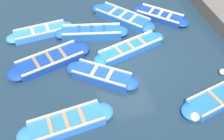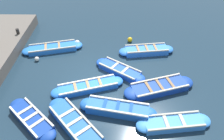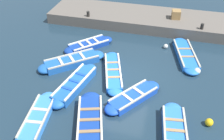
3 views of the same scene
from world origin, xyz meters
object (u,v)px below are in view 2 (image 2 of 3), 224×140
at_px(boat_broadside, 174,123).
at_px(boat_far_corner, 146,50).
at_px(boat_stern_in, 75,124).
at_px(boat_end_of_row, 118,109).
at_px(boat_inner_gap, 88,87).
at_px(bollard_mid_north, 18,31).
at_px(buoy_yellow_far, 130,40).
at_px(buoy_white_drifting, 37,59).
at_px(boat_alongside, 159,87).
at_px(boat_near_quay, 53,48).
at_px(boat_outer_left, 120,70).
at_px(boat_drifting, 32,119).
at_px(buoy_orange_near, 77,43).

bearing_deg(boat_broadside, boat_far_corner, 95.91).
bearing_deg(boat_stern_in, boat_end_of_row, 25.68).
height_order(boat_inner_gap, boat_far_corner, boat_far_corner).
xyz_separation_m(boat_far_corner, bollard_mid_north, (-8.34, 1.04, 0.72)).
bearing_deg(bollard_mid_north, buoy_yellow_far, 2.29).
bearing_deg(boat_inner_gap, buoy_yellow_far, 62.87).
distance_m(boat_far_corner, buoy_white_drifting, 6.76).
bearing_deg(boat_broadside, boat_alongside, 97.33).
bearing_deg(boat_far_corner, boat_inner_gap, -135.17).
relative_size(boat_near_quay, boat_outer_left, 1.29).
xyz_separation_m(boat_near_quay, boat_alongside, (6.28, -3.61, 0.03)).
distance_m(boat_near_quay, boat_broadside, 8.77).
distance_m(boat_far_corner, buoy_yellow_far, 1.65).
distance_m(boat_drifting, buoy_orange_near, 6.40).
height_order(boat_outer_left, boat_end_of_row, boat_end_of_row).
height_order(bollard_mid_north, buoy_white_drifting, bollard_mid_north).
bearing_deg(buoy_white_drifting, boat_drifting, -76.92).
bearing_deg(boat_outer_left, boat_stern_in, -117.55).
bearing_deg(boat_end_of_row, buoy_white_drifting, 141.02).
xyz_separation_m(boat_outer_left, boat_end_of_row, (-0.14, -2.89, 0.04)).
height_order(boat_stern_in, boat_far_corner, boat_stern_in).
xyz_separation_m(boat_far_corner, buoy_yellow_far, (-0.97, 1.33, -0.01)).
bearing_deg(buoy_white_drifting, boat_far_corner, 8.00).
height_order(boat_alongside, buoy_orange_near, boat_alongside).
height_order(bollard_mid_north, buoy_orange_near, bollard_mid_north).
xyz_separation_m(boat_inner_gap, boat_far_corner, (3.36, 3.34, 0.03)).
relative_size(boat_inner_gap, boat_stern_in, 1.13).
bearing_deg(boat_inner_gap, boat_outer_left, 39.64).
bearing_deg(buoy_orange_near, boat_stern_in, -82.92).
xyz_separation_m(boat_alongside, buoy_yellow_far, (-1.26, 4.70, -0.01)).
distance_m(bollard_mid_north, buoy_orange_near, 3.92).
xyz_separation_m(boat_near_quay, buoy_orange_near, (1.50, 0.62, 0.03)).
distance_m(boat_drifting, boat_far_corner, 7.84).
bearing_deg(buoy_white_drifting, buoy_yellow_far, 21.65).
height_order(boat_far_corner, boat_broadside, boat_far_corner).
height_order(boat_stern_in, boat_broadside, boat_stern_in).
bearing_deg(buoy_orange_near, boat_far_corner, -10.84).
relative_size(boat_outer_left, buoy_white_drifting, 11.16).
bearing_deg(boat_alongside, boat_inner_gap, 179.53).
relative_size(boat_stern_in, boat_far_corner, 0.95).
bearing_deg(boat_end_of_row, boat_drifting, -171.35).
bearing_deg(boat_near_quay, boat_alongside, -29.89).
xyz_separation_m(boat_inner_gap, boat_alongside, (3.66, -0.03, 0.03)).
xyz_separation_m(boat_drifting, buoy_orange_near, (1.15, 6.30, 0.02)).
distance_m(boat_stern_in, boat_broadside, 4.25).
relative_size(boat_inner_gap, boat_broadside, 1.13).
relative_size(boat_end_of_row, bollard_mid_north, 10.50).
relative_size(boat_alongside, boat_end_of_row, 1.06).
bearing_deg(bollard_mid_north, boat_near_quay, -18.75).
relative_size(boat_drifting, bollard_mid_north, 8.15).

